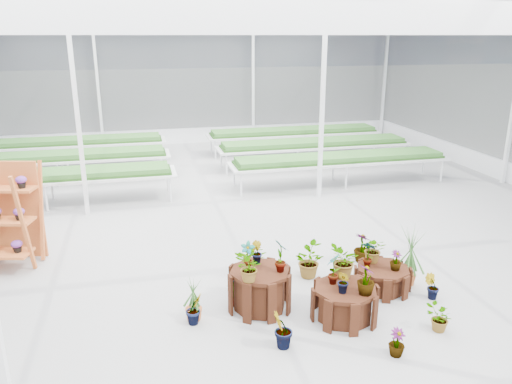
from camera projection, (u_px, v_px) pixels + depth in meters
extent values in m
plane|color=gray|center=(241.00, 274.00, 9.19)|extent=(24.00, 24.00, 0.00)
cylinder|color=#35170B|center=(260.00, 289.00, 7.93)|extent=(1.12, 1.12, 0.67)
cylinder|color=#35170B|center=(345.00, 303.00, 7.67)|extent=(1.12, 1.12, 0.53)
cylinder|color=#35170B|center=(382.00, 279.00, 8.55)|extent=(1.17, 1.17, 0.42)
imported|color=#326128|center=(248.00, 255.00, 7.86)|extent=(0.27, 0.23, 0.44)
imported|color=#326128|center=(281.00, 255.00, 7.70)|extent=(0.24, 0.32, 0.55)
imported|color=#326128|center=(256.00, 252.00, 8.04)|extent=(0.22, 0.25, 0.37)
imported|color=#326128|center=(249.00, 268.00, 7.40)|extent=(0.51, 0.52, 0.44)
imported|color=#326128|center=(333.00, 268.00, 7.64)|extent=(0.31, 0.32, 0.51)
imported|color=#326128|center=(366.00, 279.00, 7.33)|extent=(0.31, 0.31, 0.47)
imported|color=#326128|center=(344.00, 262.00, 7.82)|extent=(0.62, 0.65, 0.55)
imported|color=#326128|center=(344.00, 282.00, 7.36)|extent=(0.19, 0.22, 0.37)
imported|color=#326128|center=(368.00, 254.00, 8.46)|extent=(0.29, 0.30, 0.48)
imported|color=#326128|center=(396.00, 261.00, 8.36)|extent=(0.24, 0.24, 0.34)
imported|color=#326128|center=(374.00, 250.00, 8.63)|extent=(0.55, 0.54, 0.47)
imported|color=#326128|center=(194.00, 308.00, 7.54)|extent=(0.35, 0.33, 0.50)
imported|color=#326128|center=(233.00, 290.00, 8.04)|extent=(0.34, 0.33, 0.54)
imported|color=#326128|center=(282.00, 330.00, 6.91)|extent=(0.41, 0.41, 0.58)
imported|color=#326128|center=(397.00, 343.00, 6.79)|extent=(0.26, 0.26, 0.40)
imported|color=#326128|center=(439.00, 319.00, 7.34)|extent=(0.40, 0.35, 0.42)
imported|color=#326128|center=(432.00, 287.00, 8.26)|extent=(0.31, 0.29, 0.44)
imported|color=#326128|center=(363.00, 247.00, 9.59)|extent=(0.46, 0.46, 0.60)
imported|color=#326128|center=(307.00, 260.00, 9.00)|extent=(0.51, 0.59, 0.63)
imported|color=#326128|center=(251.00, 260.00, 9.00)|extent=(0.72, 0.68, 0.65)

